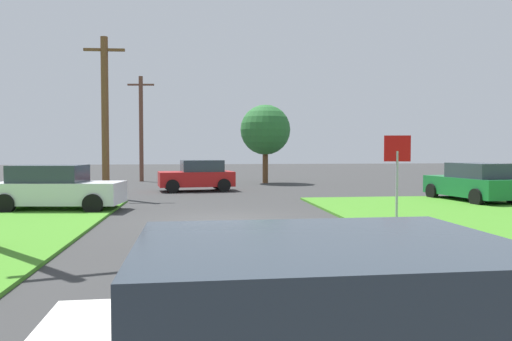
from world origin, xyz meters
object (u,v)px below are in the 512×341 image
(utility_pole_mid, at_px, (105,116))
(utility_pole_far, at_px, (141,127))
(parked_car_near_building, at_px, (56,188))
(oak_tree_left, at_px, (265,130))
(car_on_crossroad, at_px, (473,183))
(car_approaching_junction, at_px, (198,176))
(stop_sign, at_px, (397,162))

(utility_pole_mid, xyz_separation_m, utility_pole_far, (0.33, 11.65, 0.02))
(utility_pole_mid, bearing_deg, parked_car_near_building, -100.38)
(oak_tree_left, bearing_deg, car_on_crossroad, -61.72)
(car_on_crossroad, relative_size, utility_pole_far, 0.61)
(parked_car_near_building, relative_size, car_on_crossroad, 1.03)
(car_approaching_junction, bearing_deg, utility_pole_far, -73.80)
(parked_car_near_building, height_order, utility_pole_mid, utility_pole_mid)
(car_approaching_junction, distance_m, utility_pole_mid, 5.95)
(utility_pole_mid, height_order, oak_tree_left, utility_pole_mid)
(stop_sign, relative_size, parked_car_near_building, 0.57)
(stop_sign, xyz_separation_m, parked_car_near_building, (-10.53, 4.71, -0.99))
(stop_sign, height_order, parked_car_near_building, stop_sign)
(stop_sign, height_order, car_approaching_junction, stop_sign)
(stop_sign, relative_size, car_approaching_junction, 0.63)
(utility_pole_mid, bearing_deg, stop_sign, -44.26)
(car_approaching_junction, bearing_deg, stop_sign, 105.90)
(stop_sign, xyz_separation_m, utility_pole_mid, (-9.67, 9.42, 1.89))
(utility_pole_far, distance_m, oak_tree_left, 8.63)
(car_on_crossroad, relative_size, oak_tree_left, 0.87)
(stop_sign, xyz_separation_m, car_approaching_junction, (-5.56, 12.62, -0.99))
(car_on_crossroad, bearing_deg, utility_pole_mid, 68.93)
(stop_sign, height_order, oak_tree_left, oak_tree_left)
(parked_car_near_building, distance_m, utility_pole_mid, 5.59)
(car_on_crossroad, relative_size, utility_pole_mid, 0.61)
(utility_pole_far, bearing_deg, car_approaching_junction, -65.91)
(car_approaching_junction, relative_size, car_on_crossroad, 0.92)
(car_approaching_junction, height_order, parked_car_near_building, same)
(stop_sign, height_order, car_on_crossroad, stop_sign)
(utility_pole_far, bearing_deg, parked_car_near_building, -94.17)
(stop_sign, relative_size, oak_tree_left, 0.50)
(utility_pole_mid, bearing_deg, utility_pole_far, 88.38)
(utility_pole_mid, bearing_deg, car_on_crossroad, -13.90)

